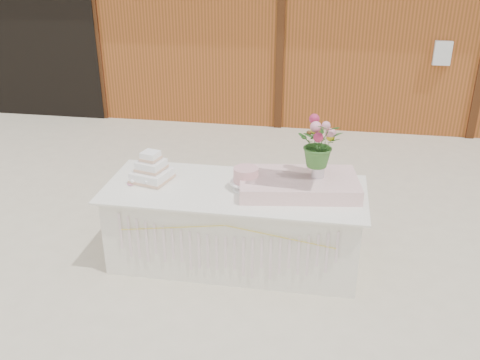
{
  "coord_description": "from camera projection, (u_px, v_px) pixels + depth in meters",
  "views": [
    {
      "loc": [
        0.79,
        -4.34,
        2.89
      ],
      "look_at": [
        0.0,
        0.3,
        0.72
      ],
      "focal_mm": 40.0,
      "sensor_mm": 36.0,
      "label": 1
    }
  ],
  "objects": [
    {
      "name": "wedding_cake",
      "position": [
        152.0,
        171.0,
        5.01
      ],
      "size": [
        0.4,
        0.4,
        0.29
      ],
      "rotation": [
        0.0,
        0.0,
        -0.25
      ],
      "color": "white",
      "rests_on": "cake_table"
    },
    {
      "name": "flower_vase",
      "position": [
        318.0,
        169.0,
        4.78
      ],
      "size": [
        0.11,
        0.11,
        0.15
      ],
      "primitive_type": "cylinder",
      "color": "silver",
      "rests_on": "satin_runner"
    },
    {
      "name": "bouquet",
      "position": [
        320.0,
        138.0,
        4.65
      ],
      "size": [
        0.39,
        0.33,
        0.43
      ],
      "primitive_type": "imported",
      "rotation": [
        0.0,
        0.0,
        0.0
      ],
      "color": "#376B2A",
      "rests_on": "flower_vase"
    },
    {
      "name": "barn",
      "position": [
        291.0,
        6.0,
        9.88
      ],
      "size": [
        12.6,
        4.6,
        3.3
      ],
      "color": "#A24D22",
      "rests_on": "ground"
    },
    {
      "name": "pink_cake_stand",
      "position": [
        246.0,
        177.0,
        4.84
      ],
      "size": [
        0.29,
        0.29,
        0.21
      ],
      "color": "white",
      "rests_on": "cake_table"
    },
    {
      "name": "loose_flowers",
      "position": [
        136.0,
        176.0,
        5.12
      ],
      "size": [
        0.29,
        0.4,
        0.02
      ],
      "primitive_type": null,
      "rotation": [
        0.0,
        0.0,
        -0.39
      ],
      "color": "pink",
      "rests_on": "cake_table"
    },
    {
      "name": "ground",
      "position": [
        235.0,
        260.0,
        5.22
      ],
      "size": [
        80.0,
        80.0,
        0.0
      ],
      "primitive_type": "plane",
      "color": "beige",
      "rests_on": "ground"
    },
    {
      "name": "satin_runner",
      "position": [
        299.0,
        184.0,
        4.82
      ],
      "size": [
        1.13,
        0.76,
        0.13
      ],
      "primitive_type": "cube",
      "rotation": [
        0.0,
        0.0,
        0.14
      ],
      "color": "#FFCECD",
      "rests_on": "cake_table"
    },
    {
      "name": "cake_table",
      "position": [
        235.0,
        225.0,
        5.05
      ],
      "size": [
        2.4,
        1.0,
        0.77
      ],
      "color": "white",
      "rests_on": "ground"
    }
  ]
}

